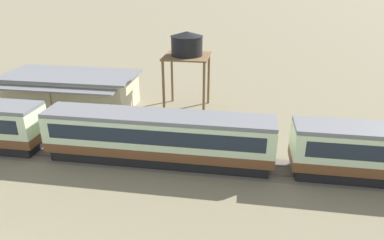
# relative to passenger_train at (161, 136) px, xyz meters

# --- Properties ---
(ground_plane) EXTENTS (600.00, 600.00, 0.00)m
(ground_plane) POSITION_rel_passenger_train_xyz_m (3.06, 0.10, -2.31)
(ground_plane) COLOR #7A7056
(passenger_train) EXTENTS (57.92, 3.23, 4.17)m
(passenger_train) POSITION_rel_passenger_train_xyz_m (0.00, 0.00, 0.00)
(passenger_train) COLOR brown
(passenger_train) RESTS_ON ground_plane
(railway_track) EXTENTS (113.36, 3.60, 0.04)m
(railway_track) POSITION_rel_passenger_train_xyz_m (7.04, -0.00, -2.31)
(railway_track) COLOR #665B51
(railway_track) RESTS_ON ground_plane
(station_building) EXTENTS (15.05, 8.06, 3.89)m
(station_building) POSITION_rel_passenger_train_xyz_m (-13.12, 10.74, -0.34)
(station_building) COLOR beige
(station_building) RESTS_ON ground_plane
(water_tower) EXTENTS (4.85, 4.85, 8.70)m
(water_tower) POSITION_rel_passenger_train_xyz_m (0.01, 12.16, 4.74)
(water_tower) COLOR brown
(water_tower) RESTS_ON ground_plane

